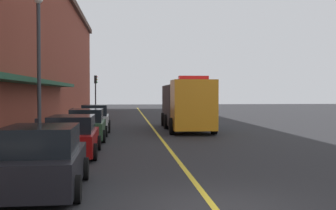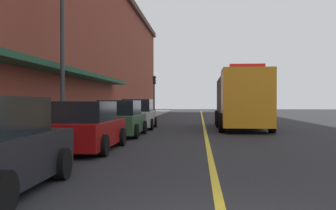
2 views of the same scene
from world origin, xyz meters
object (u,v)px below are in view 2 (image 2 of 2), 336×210
object	(u,v)px
parked_car_2	(121,119)
parking_meter_0	(116,110)
parked_car_1	(85,127)
utility_truck	(241,100)
parked_car_3	(138,115)
parking_meter_2	(44,118)
traffic_light_near	(154,88)
parking_meter_1	(112,111)
street_lamp_left	(62,33)

from	to	relation	value
parked_car_2	parking_meter_0	size ratio (longest dim) A/B	3.24
parked_car_1	utility_truck	size ratio (longest dim) A/B	0.49
parking_meter_0	parked_car_3	bearing A→B (deg)	-20.47
parked_car_2	parked_car_3	world-z (taller)	parked_car_3
parking_meter_2	parked_car_1	bearing A→B (deg)	1.15
parking_meter_2	traffic_light_near	xyz separation A→B (m)	(0.06, 30.72, 2.10)
parking_meter_1	traffic_light_near	distance (m)	20.77
parked_car_2	street_lamp_left	distance (m)	4.61
parked_car_2	traffic_light_near	world-z (taller)	traffic_light_near
utility_truck	parking_meter_0	size ratio (longest dim) A/B	6.78
parked_car_3	utility_truck	world-z (taller)	utility_truck
parking_meter_1	street_lamp_left	distance (m)	7.46
parking_meter_2	traffic_light_near	bearing A→B (deg)	89.89
parking_meter_0	street_lamp_left	bearing A→B (deg)	-94.53
parking_meter_1	parking_meter_2	xyz separation A→B (m)	(0.00, -10.06, 0.00)
parked_car_3	parking_meter_1	size ratio (longest dim) A/B	3.12
parked_car_2	parking_meter_0	bearing A→B (deg)	14.03
parked_car_1	utility_truck	bearing A→B (deg)	-29.80
parked_car_2	parking_meter_1	world-z (taller)	parked_car_2
parked_car_3	parking_meter_0	distance (m)	1.59
parked_car_2	utility_truck	bearing A→B (deg)	-47.68
parked_car_2	utility_truck	size ratio (longest dim) A/B	0.48
parked_car_1	parking_meter_2	world-z (taller)	parked_car_1
parked_car_1	parked_car_3	distance (m)	10.41
parking_meter_0	traffic_light_near	size ratio (longest dim) A/B	0.31
parking_meter_0	traffic_light_near	world-z (taller)	traffic_light_near
parked_car_1	parking_meter_0	xyz separation A→B (m)	(-1.36, 10.96, 0.31)
parked_car_3	utility_truck	size ratio (longest dim) A/B	0.46
parked_car_2	parked_car_1	bearing A→B (deg)	178.75
street_lamp_left	parked_car_1	bearing A→B (deg)	-59.94
utility_truck	parking_meter_2	bearing A→B (deg)	-33.65
utility_truck	parking_meter_1	distance (m)	7.57
parked_car_3	parking_meter_0	world-z (taller)	parked_car_3
parking_meter_0	traffic_light_near	bearing A→B (deg)	89.82
parking_meter_0	parking_meter_1	bearing A→B (deg)	-90.00
utility_truck	street_lamp_left	world-z (taller)	street_lamp_left
parked_car_3	utility_truck	bearing A→B (deg)	-86.42
parking_meter_2	parked_car_3	bearing A→B (deg)	82.01
parking_meter_0	traffic_light_near	xyz separation A→B (m)	(0.06, 19.74, 2.10)
parking_meter_2	parked_car_2	bearing A→B (deg)	75.11
parked_car_1	parking_meter_2	xyz separation A→B (m)	(-1.36, -0.03, 0.31)
parked_car_1	parked_car_3	size ratio (longest dim) A/B	1.07
parked_car_2	parked_car_3	distance (m)	5.03
parked_car_1	parked_car_3	xyz separation A→B (m)	(0.10, 10.41, 0.05)
parked_car_2	parking_meter_2	bearing A→B (deg)	164.69
parking_meter_0	parking_meter_2	distance (m)	10.99
parked_car_3	parking_meter_0	xyz separation A→B (m)	(-1.47, 0.55, 0.25)
utility_truck	parking_meter_0	xyz separation A→B (m)	(-7.49, -0.01, -0.61)
parked_car_1	parked_car_2	size ratio (longest dim) A/B	1.03
street_lamp_left	utility_truck	bearing A→B (deg)	43.16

